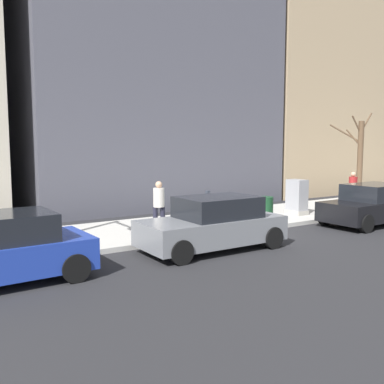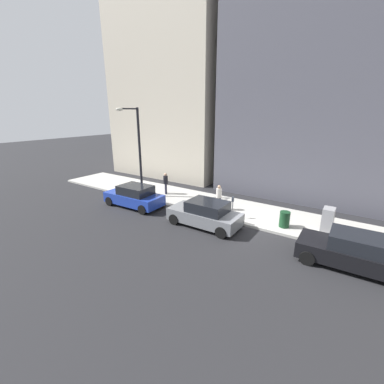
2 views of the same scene
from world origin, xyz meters
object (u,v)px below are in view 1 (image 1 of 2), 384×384
parked_car_grey (213,224)px  bare_tree (359,158)px  trash_bin (266,209)px  pedestrian_midblock (159,203)px  parked_car_black (372,205)px  parking_meter (208,206)px  utility_box (297,197)px  pedestrian_near_meter (353,188)px

parked_car_grey → bare_tree: bearing=-72.0°
trash_bin → pedestrian_midblock: (0.36, 4.36, 0.49)m
parked_car_black → trash_bin: parked_car_black is taller
parking_meter → pedestrian_midblock: 1.60m
bare_tree → trash_bin: size_ratio=4.96×
utility_box → bare_tree: (1.33, -5.85, 1.46)m
parked_car_grey → trash_bin: parked_car_grey is taller
utility_box → pedestrian_midblock: bearing=90.3°
bare_tree → utility_box: bearing=102.8°
pedestrian_midblock → utility_box: bearing=-150.8°
parked_car_grey → pedestrian_midblock: 2.51m
trash_bin → pedestrian_near_meter: size_ratio=0.54×
parked_car_grey → trash_bin: 4.45m
parked_car_grey → pedestrian_near_meter: (2.14, -9.14, 0.35)m
utility_box → trash_bin: bearing=100.9°
parked_car_black → utility_box: bearing=26.2°
trash_bin → bare_tree: bearing=-77.7°
parking_meter → pedestrian_near_meter: bearing=-86.5°
utility_box → bare_tree: bearing=-77.2°
parked_car_grey → bare_tree: bare_tree is taller
parked_car_black → utility_box: size_ratio=2.96×
parked_car_black → pedestrian_near_meter: bearing=-40.4°
bare_tree → parked_car_black: bearing=130.6°
parked_car_grey → pedestrian_near_meter: size_ratio=2.53×
parked_car_grey → parking_meter: (1.63, -0.94, 0.24)m
parked_car_grey → parking_meter: 1.90m
parking_meter → parked_car_black: bearing=-105.0°
parked_car_black → pedestrian_midblock: 8.15m
bare_tree → trash_bin: bare_tree is taller
parked_car_black → pedestrian_midblock: pedestrian_midblock is taller
parked_car_black → pedestrian_near_meter: size_ratio=2.55×
pedestrian_near_meter → pedestrian_midblock: (0.31, 9.57, 0.00)m
parked_car_grey → trash_bin: (2.08, -3.93, -0.14)m
parked_car_grey → utility_box: utility_box is taller
bare_tree → pedestrian_midblock: 12.42m
parked_car_grey → pedestrian_near_meter: 9.39m
parked_car_black → parked_car_grey: 7.31m
parked_car_black → utility_box: 2.88m
trash_bin → pedestrian_near_meter: 5.24m
parked_car_black → parked_car_grey: bearing=88.5°
parking_meter → pedestrian_near_meter: (0.50, -8.20, 0.11)m
trash_bin → utility_box: bearing=-79.1°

